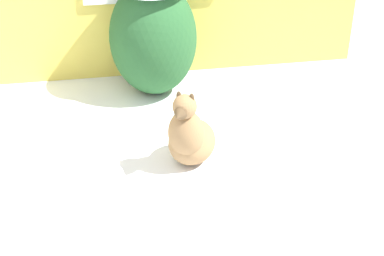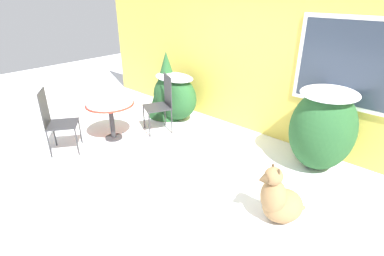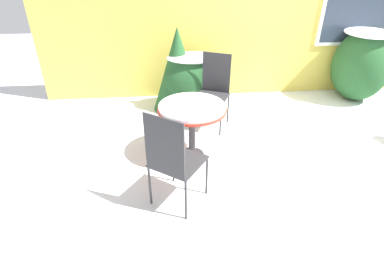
% 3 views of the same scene
% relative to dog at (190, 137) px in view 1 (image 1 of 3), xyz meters
% --- Properties ---
extents(shrub_middle, '(0.93, 1.01, 1.24)m').
position_rel_dog_xyz_m(shrub_middle, '(-0.14, 1.50, 0.37)').
color(shrub_middle, '#235128').
rests_on(shrub_middle, ground_plane).
extents(dog, '(0.60, 0.66, 0.77)m').
position_rel_dog_xyz_m(dog, '(0.00, 0.00, 0.00)').
color(dog, '#937047').
rests_on(dog, ground_plane).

